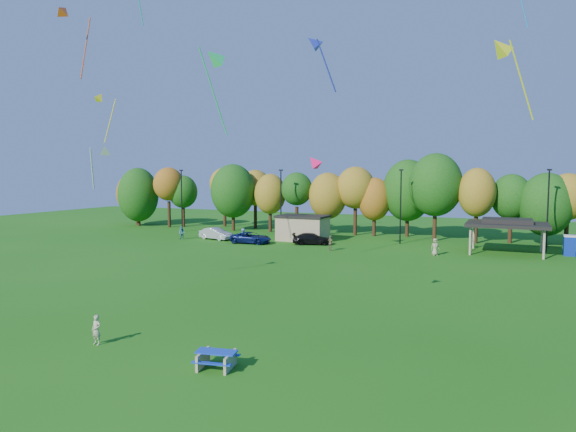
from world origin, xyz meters
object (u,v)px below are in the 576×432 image
at_px(car_a, 221,234).
at_px(car_d, 312,239).
at_px(picnic_table, 216,358).
at_px(car_b, 216,234).
at_px(car_c, 251,238).
at_px(kite_flyer, 96,330).

bearing_deg(car_a, car_d, -90.47).
distance_m(picnic_table, car_b, 44.29).
relative_size(car_a, car_c, 0.77).
relative_size(picnic_table, car_c, 0.41).
xyz_separation_m(picnic_table, car_d, (-10.20, 38.40, 0.24)).
bearing_deg(car_d, car_c, 87.30).
distance_m(picnic_table, kite_flyer, 7.25).
height_order(car_a, car_c, car_c).
relative_size(kite_flyer, car_d, 0.32).
distance_m(kite_flyer, car_c, 37.44).
xyz_separation_m(picnic_table, car_a, (-23.00, 38.39, 0.21)).
height_order(car_b, car_d, car_b).
distance_m(kite_flyer, car_a, 41.28).
xyz_separation_m(picnic_table, car_c, (-17.42, 36.26, 0.25)).
height_order(kite_flyer, car_a, kite_flyer).
height_order(car_b, car_c, car_b).
height_order(kite_flyer, car_c, kite_flyer).
relative_size(picnic_table, car_d, 0.43).
xyz_separation_m(car_a, car_c, (5.58, -2.13, 0.04)).
bearing_deg(car_d, picnic_table, 175.70).
bearing_deg(kite_flyer, car_b, 117.56).
xyz_separation_m(car_c, car_d, (7.23, 2.14, -0.01)).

